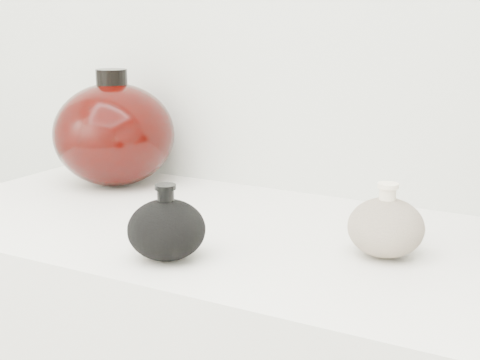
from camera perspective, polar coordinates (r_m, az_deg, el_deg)
The scene contains 3 objects.
black_gourd_vase at distance 0.91m, azimuth -6.29°, elevation -4.17°, with size 0.14×0.14×0.10m.
cream_gourd_vase at distance 0.93m, azimuth 12.34°, elevation -3.92°, with size 0.12×0.12×0.10m.
left_round_pot at distance 1.31m, azimuth -10.69°, elevation 3.90°, with size 0.26×0.26×0.22m.
Camera 1 is at (0.42, 0.09, 1.22)m, focal length 50.00 mm.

